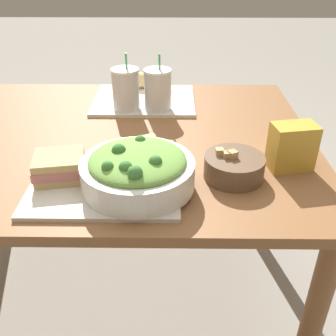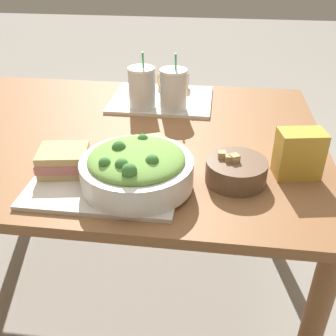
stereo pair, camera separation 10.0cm
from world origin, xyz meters
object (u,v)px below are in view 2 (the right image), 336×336
(baguette_near, at_px, (137,146))
(drink_cup_dark, at_px, (142,89))
(salad_bowl, at_px, (137,167))
(chip_bag, at_px, (299,154))
(sandwich_near, at_px, (64,160))
(drink_cup_red, at_px, (173,91))
(soup_bowl, at_px, (236,170))
(baguette_far, at_px, (174,81))

(baguette_near, relative_size, drink_cup_dark, 0.78)
(salad_bowl, xyz_separation_m, drink_cup_dark, (-0.08, 0.50, 0.02))
(salad_bowl, bearing_deg, chip_bag, 15.59)
(sandwich_near, height_order, baguette_near, sandwich_near)
(salad_bowl, xyz_separation_m, chip_bag, (0.41, 0.11, 0.00))
(chip_bag, bearing_deg, drink_cup_red, 123.98)
(soup_bowl, bearing_deg, baguette_near, 164.33)
(salad_bowl, height_order, baguette_far, salad_bowl)
(drink_cup_dark, height_order, chip_bag, drink_cup_dark)
(salad_bowl, relative_size, drink_cup_red, 1.42)
(sandwich_near, relative_size, drink_cup_dark, 0.73)
(soup_bowl, xyz_separation_m, baguette_near, (-0.28, 0.08, 0.01))
(drink_cup_red, bearing_deg, soup_bowl, -63.85)
(salad_bowl, height_order, drink_cup_red, drink_cup_red)
(baguette_far, xyz_separation_m, drink_cup_red, (0.02, -0.22, 0.04))
(baguette_near, bearing_deg, soup_bowl, -129.20)
(baguette_far, relative_size, chip_bag, 0.99)
(sandwich_near, relative_size, baguette_far, 1.15)
(drink_cup_red, bearing_deg, sandwich_near, -117.07)
(sandwich_near, distance_m, drink_cup_dark, 0.48)
(salad_bowl, distance_m, baguette_far, 0.72)
(salad_bowl, height_order, baguette_near, salad_bowl)
(chip_bag, bearing_deg, soup_bowl, -172.52)
(baguette_near, distance_m, chip_bag, 0.44)
(salad_bowl, xyz_separation_m, soup_bowl, (0.25, 0.06, -0.03))
(baguette_near, xyz_separation_m, baguette_far, (0.04, 0.58, -0.00))
(drink_cup_dark, bearing_deg, baguette_near, -81.80)
(salad_bowl, relative_size, sandwich_near, 1.93)
(sandwich_near, xyz_separation_m, drink_cup_dark, (0.12, 0.47, 0.04))
(soup_bowl, height_order, baguette_far, soup_bowl)
(soup_bowl, relative_size, drink_cup_red, 0.80)
(baguette_near, bearing_deg, chip_bag, -116.98)
(sandwich_near, bearing_deg, salad_bowl, -19.92)
(sandwich_near, distance_m, drink_cup_red, 0.52)
(drink_cup_dark, bearing_deg, chip_bag, -38.37)
(sandwich_near, relative_size, baguette_near, 0.93)
(sandwich_near, xyz_separation_m, baguette_near, (0.18, 0.10, -0.00))
(baguette_far, bearing_deg, soup_bowl, -150.09)
(chip_bag, bearing_deg, baguette_far, 113.27)
(soup_bowl, bearing_deg, drink_cup_dark, 126.83)
(salad_bowl, bearing_deg, baguette_far, 89.26)
(baguette_far, bearing_deg, sandwich_near, 172.50)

